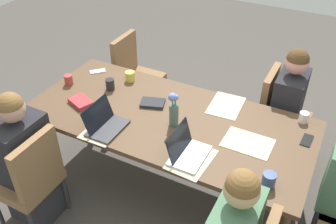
# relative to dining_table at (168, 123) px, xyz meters

# --- Properties ---
(ground_plane) EXTENTS (10.00, 10.00, 0.00)m
(ground_plane) POSITION_rel_dining_table_xyz_m (0.00, 0.00, -0.69)
(ground_plane) COLOR #4C4742
(dining_table) EXTENTS (2.32, 1.06, 0.75)m
(dining_table) POSITION_rel_dining_table_xyz_m (0.00, 0.00, 0.00)
(dining_table) COLOR brown
(dining_table) RESTS_ON ground_plane
(chair_far_left_near) EXTENTS (0.44, 0.44, 0.90)m
(chair_far_left_near) POSITION_rel_dining_table_xyz_m (0.74, 0.85, -0.19)
(chair_far_left_near) COLOR olive
(chair_far_left_near) RESTS_ON ground_plane
(person_far_left_near) EXTENTS (0.36, 0.40, 1.19)m
(person_far_left_near) POSITION_rel_dining_table_xyz_m (0.81, 0.79, -0.16)
(person_far_left_near) COLOR #2D2D33
(person_far_left_near) RESTS_ON ground_plane
(chair_near_left_mid) EXTENTS (0.44, 0.44, 0.90)m
(chair_near_left_mid) POSITION_rel_dining_table_xyz_m (-0.73, -0.85, -0.19)
(chair_near_left_mid) COLOR olive
(chair_near_left_mid) RESTS_ON ground_plane
(person_near_left_mid) EXTENTS (0.36, 0.40, 1.19)m
(person_near_left_mid) POSITION_rel_dining_table_xyz_m (-0.80, -0.79, -0.16)
(person_near_left_mid) COLOR #2D2D33
(person_near_left_mid) RESTS_ON ground_plane
(chair_near_right_mid) EXTENTS (0.44, 0.44, 0.90)m
(chair_near_right_mid) POSITION_rel_dining_table_xyz_m (0.87, -0.87, -0.19)
(chair_near_right_mid) COLOR olive
(chair_near_right_mid) RESTS_ON ground_plane
(flower_vase) EXTENTS (0.08, 0.10, 0.30)m
(flower_vase) POSITION_rel_dining_table_xyz_m (-0.08, 0.07, 0.22)
(flower_vase) COLOR #4C6B60
(flower_vase) RESTS_ON dining_table
(placemat_far_left_near) EXTENTS (0.27, 0.36, 0.00)m
(placemat_far_left_near) POSITION_rel_dining_table_xyz_m (0.37, 0.37, 0.07)
(placemat_far_left_near) COLOR beige
(placemat_far_left_near) RESTS_ON dining_table
(placemat_near_left_mid) EXTENTS (0.28, 0.37, 0.00)m
(placemat_near_left_mid) POSITION_rel_dining_table_xyz_m (-0.36, -0.37, 0.07)
(placemat_near_left_mid) COLOR beige
(placemat_near_left_mid) RESTS_ON dining_table
(placemat_far_left_far) EXTENTS (0.28, 0.38, 0.00)m
(placemat_far_left_far) POSITION_rel_dining_table_xyz_m (-0.38, 0.37, 0.07)
(placemat_far_left_far) COLOR beige
(placemat_far_left_far) RESTS_ON dining_table
(placemat_head_left_right_near) EXTENTS (0.36, 0.26, 0.00)m
(placemat_head_left_right_near) POSITION_rel_dining_table_xyz_m (-0.67, 0.01, 0.07)
(placemat_head_left_right_near) COLOR beige
(placemat_head_left_right_near) RESTS_ON dining_table
(laptop_far_left_near) EXTENTS (0.22, 0.32, 0.21)m
(laptop_far_left_near) POSITION_rel_dining_table_xyz_m (0.37, 0.36, 0.11)
(laptop_far_left_near) COLOR #38383D
(laptop_far_left_near) RESTS_ON dining_table
(laptop_far_left_far) EXTENTS (0.22, 0.32, 0.21)m
(laptop_far_left_far) POSITION_rel_dining_table_xyz_m (-0.33, 0.35, 0.11)
(laptop_far_left_far) COLOR silver
(laptop_far_left_far) RESTS_ON dining_table
(coffee_mug_near_left) EXTENTS (0.09, 0.09, 0.10)m
(coffee_mug_near_left) POSITION_rel_dining_table_xyz_m (-0.92, 0.36, 0.12)
(coffee_mug_near_left) COLOR #33477A
(coffee_mug_near_left) RESTS_ON dining_table
(coffee_mug_near_right) EXTENTS (0.07, 0.07, 0.08)m
(coffee_mug_near_right) POSITION_rel_dining_table_xyz_m (-0.98, -0.44, 0.11)
(coffee_mug_near_right) COLOR white
(coffee_mug_near_right) RESTS_ON dining_table
(coffee_mug_centre_left) EXTENTS (0.08, 0.08, 0.09)m
(coffee_mug_centre_left) POSITION_rel_dining_table_xyz_m (1.04, -0.03, 0.11)
(coffee_mug_centre_left) COLOR #AD3D38
(coffee_mug_centre_left) RESTS_ON dining_table
(coffee_mug_centre_right) EXTENTS (0.08, 0.08, 0.10)m
(coffee_mug_centre_right) POSITION_rel_dining_table_xyz_m (0.65, -0.13, 0.12)
(coffee_mug_centre_right) COLOR #232328
(coffee_mug_centre_right) RESTS_ON dining_table
(coffee_mug_far_left) EXTENTS (0.09, 0.09, 0.09)m
(coffee_mug_far_left) POSITION_rel_dining_table_xyz_m (0.58, -0.35, 0.11)
(coffee_mug_far_left) COLOR #DBC64C
(coffee_mug_far_left) RESTS_ON dining_table
(book_red_cover) EXTENTS (0.23, 0.20, 0.03)m
(book_red_cover) POSITION_rel_dining_table_xyz_m (0.20, -0.10, 0.08)
(book_red_cover) COLOR #28282D
(book_red_cover) RESTS_ON dining_table
(book_blue_cover) EXTENTS (0.24, 0.20, 0.04)m
(book_blue_cover) POSITION_rel_dining_table_xyz_m (0.74, 0.18, 0.09)
(book_blue_cover) COLOR #B73338
(book_blue_cover) RESTS_ON dining_table
(phone_black) EXTENTS (0.08, 0.15, 0.01)m
(phone_black) POSITION_rel_dining_table_xyz_m (-1.06, -0.21, 0.07)
(phone_black) COLOR black
(phone_black) RESTS_ON dining_table
(phone_silver) EXTENTS (0.16, 0.16, 0.01)m
(phone_silver) POSITION_rel_dining_table_xyz_m (0.95, -0.34, 0.07)
(phone_silver) COLOR silver
(phone_silver) RESTS_ON dining_table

